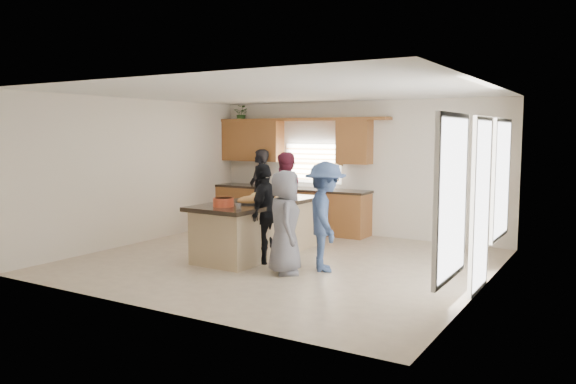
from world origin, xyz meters
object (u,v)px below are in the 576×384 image
Objects in this scene: woman_left_mid at (284,196)px; woman_left_front at (264,213)px; island at (258,229)px; woman_right_back at (325,216)px; woman_right_front at (285,222)px; woman_left_back at (260,189)px; salad_bowl at (223,202)px.

woman_left_mid reaches higher than woman_left_front.
island is at bearing 25.60° from woman_left_mid.
island is at bearing 42.34° from woman_right_back.
woman_right_front is (1.11, -0.91, 0.34)m from island.
island is 0.73m from woman_left_front.
salad_bowl is at bearing 12.98° from woman_left_back.
woman_left_mid reaches higher than salad_bowl.
island is 1.49m from woman_left_mid.
woman_right_front reaches higher than salad_bowl.
woman_left_front is 1.04× the size of woman_right_front.
woman_right_front is at bearing 44.76° from woman_left_mid.
woman_left_mid is at bearing 42.38° from woman_left_back.
woman_right_front is at bearing 28.08° from woman_left_back.
island is 1.07m from salad_bowl.
salad_bowl is 0.19× the size of woman_left_mid.
woman_left_back reaches higher than woman_left_front.
woman_left_back is 1.01× the size of woman_left_mid.
island is 8.05× the size of salad_bowl.
woman_right_front is (2.58, -3.17, -0.10)m from woman_left_back.
island is 1.47m from woman_right_front.
island is 1.66× the size of woman_left_front.
salad_bowl is 0.20× the size of woman_right_back.
woman_left_mid is (-0.30, 1.39, 0.43)m from island.
woman_right_back reaches higher than island.
woman_left_back reaches higher than woman_right_front.
woman_left_back is 4.03m from woman_right_back.
woman_left_back is (-1.48, 2.26, 0.44)m from island.
island is 1.55× the size of woman_left_mid.
woman_left_mid is 1.03× the size of woman_right_back.
woman_left_mid is 1.11× the size of woman_right_front.
woman_left_back is at bearing -113.28° from woman_left_mid.
woman_right_front is (-0.44, -0.50, -0.06)m from woman_right_back.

